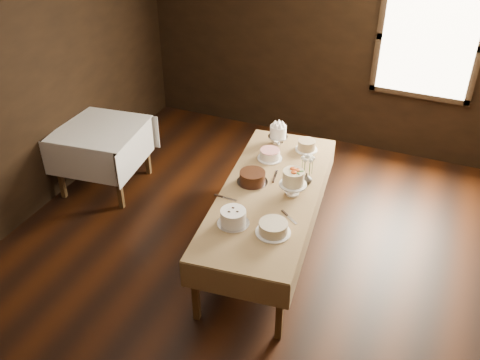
{
  "coord_description": "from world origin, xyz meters",
  "views": [
    {
      "loc": [
        1.7,
        -3.77,
        3.83
      ],
      "look_at": [
        0.0,
        0.2,
        0.95
      ],
      "focal_mm": 40.43,
      "sensor_mm": 36.0,
      "label": 1
    }
  ],
  "objects_px": {
    "cake_chocolate": "(252,178)",
    "display_table": "(270,196)",
    "cake_speckled": "(307,146)",
    "flower_vase": "(306,179)",
    "cake_swirl": "(233,218)",
    "cake_server_b": "(292,220)",
    "cake_flowers": "(293,184)",
    "side_table": "(100,135)",
    "cake_meringue": "(278,135)",
    "cake_lattice": "(270,155)",
    "cake_server_c": "(276,174)",
    "cake_cream": "(273,228)",
    "cake_server_e": "(230,199)",
    "cake_server_d": "(302,178)"
  },
  "relations": [
    {
      "from": "cake_chocolate",
      "to": "display_table",
      "type": "bearing_deg",
      "value": -19.96
    },
    {
      "from": "cake_speckled",
      "to": "flower_vase",
      "type": "bearing_deg",
      "value": -72.96
    },
    {
      "from": "cake_swirl",
      "to": "cake_server_b",
      "type": "distance_m",
      "value": 0.55
    },
    {
      "from": "cake_flowers",
      "to": "cake_swirl",
      "type": "relative_size",
      "value": 0.89
    },
    {
      "from": "flower_vase",
      "to": "cake_swirl",
      "type": "bearing_deg",
      "value": -114.93
    },
    {
      "from": "side_table",
      "to": "cake_flowers",
      "type": "relative_size",
      "value": 3.81
    },
    {
      "from": "cake_meringue",
      "to": "cake_speckled",
      "type": "relative_size",
      "value": 0.87
    },
    {
      "from": "cake_speckled",
      "to": "cake_lattice",
      "type": "xyz_separation_m",
      "value": [
        -0.31,
        -0.34,
        -0.01
      ]
    },
    {
      "from": "cake_server_c",
      "to": "flower_vase",
      "type": "distance_m",
      "value": 0.35
    },
    {
      "from": "cake_meringue",
      "to": "cake_flowers",
      "type": "distance_m",
      "value": 1.0
    },
    {
      "from": "side_table",
      "to": "cake_cream",
      "type": "xyz_separation_m",
      "value": [
        2.54,
        -0.96,
        0.09
      ]
    },
    {
      "from": "cake_flowers",
      "to": "cake_server_b",
      "type": "xyz_separation_m",
      "value": [
        0.13,
        -0.4,
        -0.12
      ]
    },
    {
      "from": "side_table",
      "to": "cake_meringue",
      "type": "bearing_deg",
      "value": 15.73
    },
    {
      "from": "cake_flowers",
      "to": "cake_server_e",
      "type": "xyz_separation_m",
      "value": [
        -0.53,
        -0.33,
        -0.12
      ]
    },
    {
      "from": "cake_cream",
      "to": "cake_swirl",
      "type": "bearing_deg",
      "value": -176.55
    },
    {
      "from": "cake_chocolate",
      "to": "cake_server_c",
      "type": "distance_m",
      "value": 0.3
    },
    {
      "from": "cake_flowers",
      "to": "cake_lattice",
      "type": "bearing_deg",
      "value": 129.36
    },
    {
      "from": "cake_chocolate",
      "to": "cake_server_e",
      "type": "bearing_deg",
      "value": -104.81
    },
    {
      "from": "cake_chocolate",
      "to": "flower_vase",
      "type": "xyz_separation_m",
      "value": [
        0.51,
        0.19,
        0.0
      ]
    },
    {
      "from": "side_table",
      "to": "flower_vase",
      "type": "bearing_deg",
      "value": -1.9
    },
    {
      "from": "cake_server_c",
      "to": "cake_speckled",
      "type": "bearing_deg",
      "value": -24.01
    },
    {
      "from": "cake_speckled",
      "to": "cake_chocolate",
      "type": "distance_m",
      "value": 0.9
    },
    {
      "from": "cake_lattice",
      "to": "cake_swirl",
      "type": "bearing_deg",
      "value": -85.5
    },
    {
      "from": "cake_meringue",
      "to": "cake_cream",
      "type": "xyz_separation_m",
      "value": [
        0.51,
        -1.53,
        -0.06
      ]
    },
    {
      "from": "cake_cream",
      "to": "cake_meringue",
      "type": "bearing_deg",
      "value": 108.41
    },
    {
      "from": "display_table",
      "to": "flower_vase",
      "type": "bearing_deg",
      "value": 43.28
    },
    {
      "from": "cake_speckled",
      "to": "cake_swirl",
      "type": "distance_m",
      "value": 1.56
    },
    {
      "from": "cake_server_e",
      "to": "display_table",
      "type": "bearing_deg",
      "value": 42.82
    },
    {
      "from": "cake_chocolate",
      "to": "cake_server_d",
      "type": "height_order",
      "value": "cake_chocolate"
    },
    {
      "from": "cake_speckled",
      "to": "cake_lattice",
      "type": "height_order",
      "value": "cake_speckled"
    },
    {
      "from": "side_table",
      "to": "cake_swirl",
      "type": "xyz_separation_m",
      "value": [
        2.16,
        -0.98,
        0.11
      ]
    },
    {
      "from": "cake_meringue",
      "to": "cake_server_e",
      "type": "height_order",
      "value": "cake_meringue"
    },
    {
      "from": "cake_server_d",
      "to": "cake_cream",
      "type": "bearing_deg",
      "value": -141.06
    },
    {
      "from": "side_table",
      "to": "cake_lattice",
      "type": "bearing_deg",
      "value": 6.25
    },
    {
      "from": "cake_speckled",
      "to": "cake_chocolate",
      "type": "xyz_separation_m",
      "value": [
        -0.31,
        -0.85,
        0.0
      ]
    },
    {
      "from": "cake_server_b",
      "to": "cake_server_d",
      "type": "relative_size",
      "value": 1.0
    },
    {
      "from": "cake_swirl",
      "to": "cake_server_e",
      "type": "xyz_separation_m",
      "value": [
        -0.19,
        0.34,
        -0.07
      ]
    },
    {
      "from": "cake_lattice",
      "to": "cake_chocolate",
      "type": "distance_m",
      "value": 0.51
    },
    {
      "from": "cake_speckled",
      "to": "cake_swirl",
      "type": "relative_size",
      "value": 0.88
    },
    {
      "from": "cake_meringue",
      "to": "cake_server_c",
      "type": "bearing_deg",
      "value": -71.87
    },
    {
      "from": "flower_vase",
      "to": "cake_chocolate",
      "type": "bearing_deg",
      "value": -159.21
    },
    {
      "from": "cake_meringue",
      "to": "cake_speckled",
      "type": "xyz_separation_m",
      "value": [
        0.34,
        -0.0,
        -0.05
      ]
    },
    {
      "from": "cake_cream",
      "to": "flower_vase",
      "type": "bearing_deg",
      "value": 87.69
    },
    {
      "from": "cake_meringue",
      "to": "flower_vase",
      "type": "relative_size",
      "value": 1.95
    },
    {
      "from": "flower_vase",
      "to": "cake_server_b",
      "type": "bearing_deg",
      "value": -84.43
    },
    {
      "from": "display_table",
      "to": "cake_chocolate",
      "type": "height_order",
      "value": "cake_chocolate"
    },
    {
      "from": "cake_speckled",
      "to": "flower_vase",
      "type": "relative_size",
      "value": 2.24
    },
    {
      "from": "cake_flowers",
      "to": "cake_server_d",
      "type": "bearing_deg",
      "value": 89.8
    },
    {
      "from": "cake_lattice",
      "to": "flower_vase",
      "type": "distance_m",
      "value": 0.6
    },
    {
      "from": "display_table",
      "to": "cake_cream",
      "type": "height_order",
      "value": "cake_cream"
    }
  ]
}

